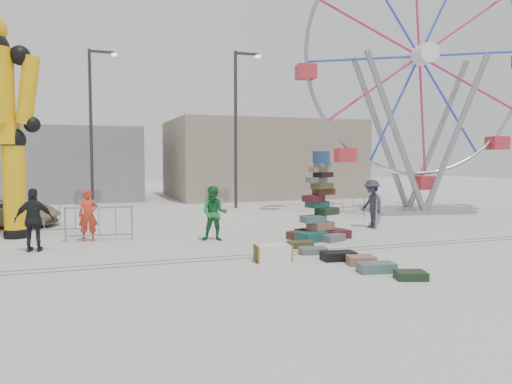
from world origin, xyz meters
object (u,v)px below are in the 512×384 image
object	(u,v)px
lamp_post_left	(93,120)
barricade_wheel_back	(343,204)
pedestrian_red	(88,215)
pedestrian_grey	(372,204)
barricade_wheel_front	(378,212)
barricade_dummy_c	(99,223)
pedestrian_green	(214,213)
suitcase_tower	(319,214)
steamer_trunk	(273,253)
lamp_post_right	(237,121)
parked_suv	(0,211)
ferris_wheel	(419,77)
pedestrian_black	(34,220)
barricade_dummy_b	(60,218)

from	to	relation	value
lamp_post_left	barricade_wheel_back	size ratio (longest dim) A/B	4.00
pedestrian_red	pedestrian_grey	world-z (taller)	pedestrian_grey
pedestrian_red	barricade_wheel_front	bearing A→B (deg)	-0.66
barricade_dummy_c	barricade_wheel_back	world-z (taller)	same
lamp_post_left	pedestrian_green	distance (m)	12.45
lamp_post_left	barricade_wheel_back	bearing A→B (deg)	-34.36
suitcase_tower	barricade_dummy_c	size ratio (longest dim) A/B	1.40
suitcase_tower	steamer_trunk	distance (m)	3.89
lamp_post_right	parked_suv	xyz separation A→B (m)	(-10.54, -3.81, -3.89)
suitcase_tower	pedestrian_red	world-z (taller)	suitcase_tower
suitcase_tower	pedestrian_red	xyz separation A→B (m)	(-7.00, 2.01, 0.02)
pedestrian_red	pedestrian_grey	bearing A→B (deg)	-2.35
ferris_wheel	pedestrian_grey	size ratio (longest dim) A/B	7.26
ferris_wheel	barricade_wheel_front	world-z (taller)	ferris_wheel
ferris_wheel	pedestrian_black	world-z (taller)	ferris_wheel
steamer_trunk	parked_suv	world-z (taller)	parked_suv
lamp_post_right	steamer_trunk	size ratio (longest dim) A/B	8.95
ferris_wheel	pedestrian_red	world-z (taller)	ferris_wheel
pedestrian_black	barricade_wheel_back	bearing A→B (deg)	-151.22
ferris_wheel	pedestrian_green	world-z (taller)	ferris_wheel
barricade_wheel_back	parked_suv	bearing A→B (deg)	-132.32
pedestrian_red	barricade_dummy_c	bearing A→B (deg)	-10.45
barricade_dummy_c	barricade_dummy_b	bearing A→B (deg)	130.37
suitcase_tower	pedestrian_grey	distance (m)	3.41
barricade_wheel_front	pedestrian_grey	world-z (taller)	pedestrian_grey
lamp_post_right	barricade_wheel_front	bearing A→B (deg)	-70.30
barricade_dummy_b	pedestrian_red	distance (m)	1.96
steamer_trunk	pedestrian_red	bearing A→B (deg)	137.56
lamp_post_left	parked_suv	xyz separation A→B (m)	(-3.54, -5.81, -3.89)
lamp_post_left	barricade_wheel_back	xyz separation A→B (m)	(10.32, -7.06, -3.93)
barricade_dummy_b	pedestrian_grey	xyz separation A→B (m)	(10.89, -2.12, 0.35)
barricade_dummy_b	steamer_trunk	bearing A→B (deg)	-46.31
suitcase_tower	barricade_dummy_c	world-z (taller)	suitcase_tower
barricade_dummy_b	barricade_wheel_back	distance (m)	11.78
barricade_wheel_back	pedestrian_grey	world-z (taller)	pedestrian_grey
pedestrian_red	pedestrian_green	distance (m)	3.93
barricade_wheel_front	ferris_wheel	bearing A→B (deg)	-14.01
lamp_post_right	pedestrian_grey	bearing A→B (deg)	-73.74
steamer_trunk	lamp_post_right	bearing A→B (deg)	81.70
ferris_wheel	barricade_dummy_b	xyz separation A→B (m)	(-15.87, -1.81, -5.87)
barricade_wheel_front	pedestrian_black	xyz separation A→B (m)	(-11.91, -1.22, 0.33)
barricade_dummy_c	barricade_wheel_front	distance (m)	10.15
barricade_dummy_b	pedestrian_black	xyz separation A→B (m)	(-0.56, -3.05, 0.33)
ferris_wheel	pedestrian_green	bearing A→B (deg)	-147.13
suitcase_tower	lamp_post_right	bearing A→B (deg)	72.87
parked_suv	lamp_post_right	bearing A→B (deg)	-59.33
lamp_post_left	pedestrian_green	xyz separation A→B (m)	(3.26, -11.46, -3.62)
lamp_post_right	lamp_post_left	size ratio (longest dim) A/B	1.00
lamp_post_right	barricade_dummy_c	size ratio (longest dim) A/B	4.00
steamer_trunk	barricade_wheel_back	bearing A→B (deg)	56.15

